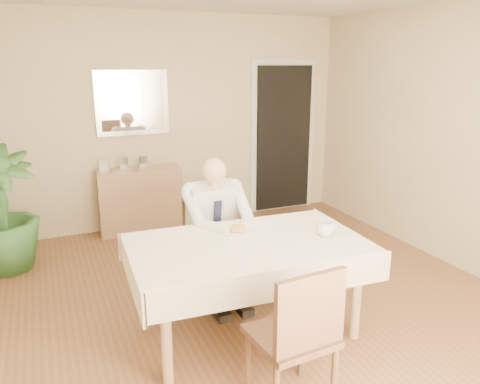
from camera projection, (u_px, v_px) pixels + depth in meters
name	position (u px, v px, depth m)	size (l,w,h in m)	color
room	(258.00, 159.00, 3.57)	(5.00, 5.02, 2.60)	brown
doorway	(283.00, 139.00, 6.42)	(0.96, 0.07, 2.10)	silver
mirror	(132.00, 103.00, 5.51)	(0.86, 0.04, 0.76)	silver
dining_table	(248.00, 253.00, 3.43)	(1.76, 1.10, 0.75)	#9F7A5A
chair_far	(208.00, 238.00, 4.26)	(0.43, 0.44, 0.85)	#482F1C
chair_near	(298.00, 332.00, 2.67)	(0.48, 0.48, 0.94)	#482F1C
seated_man	(219.00, 225.00, 3.95)	(0.48, 0.72, 1.24)	white
plate	(237.00, 231.00, 3.60)	(0.26, 0.26, 0.02)	white
food	(237.00, 229.00, 3.59)	(0.14, 0.14, 0.06)	olive
knife	(245.00, 231.00, 3.55)	(0.01, 0.01, 0.13)	silver
fork	(235.00, 232.00, 3.52)	(0.01, 0.01, 0.13)	silver
coffee_mug	(325.00, 229.00, 3.51)	(0.14, 0.14, 0.11)	white
sideboard	(140.00, 200.00, 5.69)	(0.98, 0.33, 0.79)	#9F7A5A
photo_frame_left	(104.00, 165.00, 5.43)	(0.10, 0.02, 0.14)	silver
photo_frame_center	(123.00, 163.00, 5.56)	(0.10, 0.02, 0.14)	silver
photo_frame_right	(143.00, 162.00, 5.63)	(0.10, 0.02, 0.14)	silver
potted_palm	(0.00, 210.00, 4.57)	(0.69, 0.69, 1.24)	#254D21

